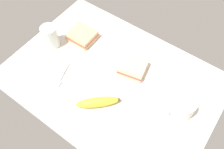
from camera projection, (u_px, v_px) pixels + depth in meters
tabletop at (112, 79)px, 103.60cm from camera, size 90.00×64.00×2.00cm
coffee_mug_black at (183, 107)px, 90.21cm from camera, size 10.75×10.46×9.26cm
sandwich_main at (82, 36)px, 113.21cm from camera, size 12.14×10.98×4.40cm
sandwich_side at (133, 67)px, 103.23cm from camera, size 13.20×12.34×4.40cm
glass_of_milk at (51, 37)px, 108.86cm from camera, size 7.20×7.20×11.17cm
banana at (98, 102)px, 94.21cm from camera, size 15.48×15.04×4.12cm
spoon at (61, 79)px, 102.16cm from camera, size 5.23×12.75×0.80cm
paper_napkin at (181, 73)px, 103.94cm from camera, size 14.41×14.41×0.30cm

